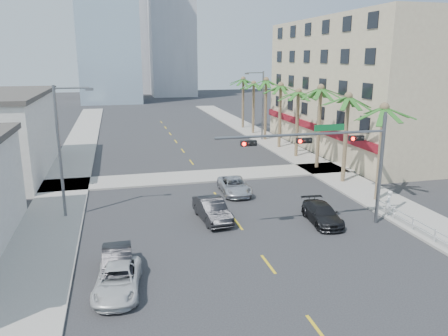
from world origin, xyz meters
name	(u,v)px	position (x,y,z in m)	size (l,w,h in m)	color
ground	(298,304)	(0.00, 0.00, 0.00)	(260.00, 260.00, 0.00)	#262628
sidewalk_right	(332,174)	(12.00, 20.00, 0.07)	(4.00, 120.00, 0.15)	gray
sidewalk_left	(63,192)	(-12.00, 20.00, 0.07)	(4.00, 120.00, 0.15)	gray
sidewalk_cross	(203,176)	(0.00, 22.00, 0.07)	(80.00, 4.00, 0.15)	gray
building_right	(373,86)	(21.99, 30.00, 7.50)	(15.25, 28.00, 15.00)	tan
tower_far_center	(125,22)	(-3.00, 125.00, 21.00)	(16.00, 16.00, 42.00)	#ADADB2
traffic_signal_mast	(337,151)	(5.78, 7.95, 5.06)	(11.12, 0.54, 7.20)	slate
palm_tree_0	(384,109)	(11.60, 12.00, 7.08)	(4.80, 4.80, 7.80)	brown
palm_tree_1	(348,98)	(11.60, 17.20, 7.43)	(4.80, 4.80, 8.16)	brown
palm_tree_2	(321,89)	(11.60, 22.40, 7.78)	(4.80, 4.80, 8.52)	brown
palm_tree_3	(298,92)	(11.60, 27.60, 7.08)	(4.80, 4.80, 7.80)	brown
palm_tree_4	(281,86)	(11.60, 32.80, 7.43)	(4.80, 4.80, 8.16)	brown
palm_tree_5	(266,81)	(11.60, 38.00, 7.78)	(4.80, 4.80, 8.52)	brown
palm_tree_6	(254,84)	(11.60, 43.20, 7.08)	(4.80, 4.80, 7.80)	brown
palm_tree_7	(243,80)	(11.60, 48.40, 7.43)	(4.80, 4.80, 8.16)	brown
streetlight_left	(62,145)	(-11.00, 14.00, 5.06)	(2.55, 0.25, 9.00)	slate
streetlight_right	(261,102)	(11.00, 38.00, 5.06)	(2.55, 0.25, 9.00)	slate
guardrail	(413,222)	(10.30, 6.00, 0.67)	(0.08, 8.08, 1.00)	silver
car_parked_mid	(117,263)	(-7.80, 4.67, 0.69)	(1.46, 4.19, 1.38)	black
car_parked_far	(118,280)	(-7.80, 3.04, 0.61)	(2.02, 4.38, 1.22)	silver
car_lane_left	(212,210)	(-1.50, 11.09, 0.75)	(1.58, 4.54, 1.50)	black
car_lane_center	(234,186)	(1.54, 16.49, 0.64)	(2.13, 4.63, 1.29)	silver
car_lane_right	(322,214)	(5.50, 8.88, 0.63)	(1.77, 4.36, 1.27)	black
pedestrian	(388,203)	(10.30, 8.67, 1.04)	(0.65, 0.43, 1.78)	white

